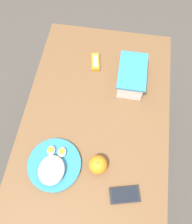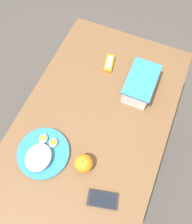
# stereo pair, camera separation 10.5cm
# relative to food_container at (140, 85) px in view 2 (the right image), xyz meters

# --- Properties ---
(ground_plane) EXTENTS (10.00, 10.00, 0.00)m
(ground_plane) POSITION_rel_food_container_xyz_m (0.26, -0.15, -0.76)
(ground_plane) COLOR #4C4742
(table) EXTENTS (1.21, 0.72, 0.72)m
(table) POSITION_rel_food_container_xyz_m (0.26, -0.15, -0.16)
(table) COLOR brown
(table) RESTS_ON ground_plane
(food_container) EXTENTS (0.22, 0.14, 0.11)m
(food_container) POSITION_rel_food_container_xyz_m (0.00, 0.00, 0.00)
(food_container) COLOR white
(food_container) RESTS_ON table
(orange_fruit) EXTENTS (0.08, 0.08, 0.08)m
(orange_fruit) POSITION_rel_food_container_xyz_m (0.46, -0.10, -0.01)
(orange_fruit) COLOR orange
(orange_fruit) RESTS_ON table
(rice_plate) EXTENTS (0.24, 0.24, 0.07)m
(rice_plate) POSITION_rel_food_container_xyz_m (0.50, -0.29, -0.02)
(rice_plate) COLOR teal
(rice_plate) RESTS_ON table
(candy_bar) EXTENTS (0.12, 0.06, 0.02)m
(candy_bar) POSITION_rel_food_container_xyz_m (-0.09, -0.20, -0.04)
(candy_bar) COLOR orange
(candy_bar) RESTS_ON table
(cell_phone) EXTENTS (0.10, 0.14, 0.01)m
(cell_phone) POSITION_rel_food_container_xyz_m (0.57, 0.03, -0.04)
(cell_phone) COLOR #232328
(cell_phone) RESTS_ON table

